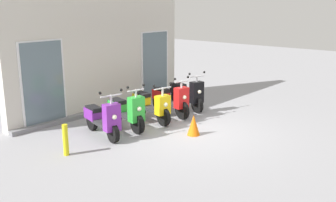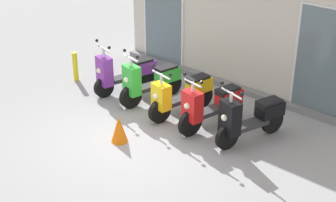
% 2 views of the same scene
% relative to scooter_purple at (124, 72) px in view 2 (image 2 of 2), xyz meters
% --- Properties ---
extents(ground_plane, '(40.00, 40.00, 0.00)m').
position_rel_scooter_purple_xyz_m(ground_plane, '(1.69, -1.29, -0.46)').
color(ground_plane, '#939399').
extents(storefront_facade, '(6.44, 0.50, 3.94)m').
position_rel_scooter_purple_xyz_m(storefront_facade, '(1.69, 1.97, 1.44)').
color(storefront_facade, beige).
rests_on(storefront_facade, ground_plane).
extents(scooter_purple, '(0.73, 1.59, 1.27)m').
position_rel_scooter_purple_xyz_m(scooter_purple, '(0.00, 0.00, 0.00)').
color(scooter_purple, black).
rests_on(scooter_purple, ground_plane).
extents(scooter_green, '(0.64, 1.58, 1.26)m').
position_rel_scooter_purple_xyz_m(scooter_green, '(0.80, -0.00, 0.02)').
color(scooter_green, black).
rests_on(scooter_green, ground_plane).
extents(scooter_yellow, '(0.68, 1.63, 1.17)m').
position_rel_scooter_purple_xyz_m(scooter_yellow, '(1.72, -0.02, 0.01)').
color(scooter_yellow, black).
rests_on(scooter_yellow, ground_plane).
extents(scooter_red, '(0.64, 1.62, 1.23)m').
position_rel_scooter_purple_xyz_m(scooter_red, '(2.50, -0.06, 0.04)').
color(scooter_red, black).
rests_on(scooter_red, ground_plane).
extents(scooter_black, '(0.77, 1.57, 1.25)m').
position_rel_scooter_purple_xyz_m(scooter_black, '(3.36, -0.00, 0.05)').
color(scooter_black, black).
rests_on(scooter_black, ground_plane).
extents(traffic_cone, '(0.32, 0.32, 0.52)m').
position_rel_scooter_purple_xyz_m(traffic_cone, '(1.56, -1.64, -0.20)').
color(traffic_cone, orange).
rests_on(traffic_cone, ground_plane).
extents(curb_bollard, '(0.12, 0.12, 0.70)m').
position_rel_scooter_purple_xyz_m(curb_bollard, '(-1.32, -0.35, -0.11)').
color(curb_bollard, yellow).
rests_on(curb_bollard, ground_plane).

